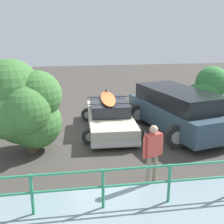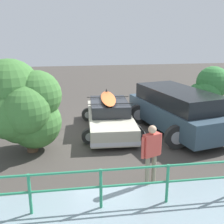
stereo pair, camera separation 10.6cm
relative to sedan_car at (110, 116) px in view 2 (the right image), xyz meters
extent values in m
cube|color=#423D38|center=(0.34, 0.26, -0.58)|extent=(44.00, 44.00, 0.02)
cube|color=silver|center=(-1.31, 0.05, -0.57)|extent=(0.12, 4.72, 0.00)
cube|color=#B7B29E|center=(0.00, 0.05, -0.13)|extent=(1.93, 4.48, 0.57)
cube|color=#23262B|center=(-0.01, -0.13, 0.38)|extent=(1.60, 2.19, 0.46)
cube|color=silver|center=(0.12, 2.19, -0.30)|extent=(1.72, 0.20, 0.14)
cube|color=silver|center=(-0.12, -2.10, -0.30)|extent=(1.72, 0.20, 0.14)
cylinder|color=black|center=(-0.78, 1.45, -0.29)|extent=(0.57, 0.18, 0.57)
cylinder|color=#99999E|center=(-0.78, 1.45, -0.29)|extent=(0.32, 0.19, 0.32)
cylinder|color=black|center=(0.94, 1.36, -0.29)|extent=(0.57, 0.18, 0.57)
cylinder|color=#99999E|center=(0.94, 1.36, -0.29)|extent=(0.32, 0.19, 0.32)
cylinder|color=black|center=(-0.94, -1.26, -0.29)|extent=(0.57, 0.18, 0.57)
cylinder|color=#99999E|center=(-0.94, -1.26, -0.29)|extent=(0.32, 0.19, 0.32)
cylinder|color=black|center=(0.79, -1.36, -0.29)|extent=(0.57, 0.18, 0.57)
cylinder|color=#99999E|center=(0.79, -1.36, -0.29)|extent=(0.32, 0.19, 0.32)
cylinder|color=black|center=(0.02, 0.45, 0.66)|extent=(1.77, 0.13, 0.03)
cylinder|color=black|center=(-0.04, -0.71, 0.66)|extent=(1.77, 0.13, 0.03)
ellipsoid|color=orange|center=(0.02, -0.24, 0.72)|extent=(0.80, 2.69, 0.09)
cone|color=black|center=(-0.06, -1.30, 0.83)|extent=(0.10, 0.10, 0.14)
cube|color=#334756|center=(-2.63, 0.61, 0.12)|extent=(2.91, 5.17, 0.84)
cube|color=black|center=(-2.63, 0.61, 0.85)|extent=(2.53, 4.09, 0.61)
cylinder|color=black|center=(-2.08, -1.87, 0.22)|extent=(0.78, 0.34, 0.76)
cylinder|color=black|center=(-3.89, 1.83, -0.15)|extent=(0.84, 0.22, 0.84)
cylinder|color=#99999E|center=(-3.89, 1.83, -0.15)|extent=(0.46, 0.23, 0.46)
cylinder|color=black|center=(-2.00, 2.25, -0.15)|extent=(0.84, 0.22, 0.84)
cylinder|color=#99999E|center=(-2.00, 2.25, -0.15)|extent=(0.46, 0.23, 0.46)
cylinder|color=black|center=(-3.26, -1.03, -0.15)|extent=(0.84, 0.22, 0.84)
cylinder|color=#99999E|center=(-3.26, -1.03, -0.15)|extent=(0.46, 0.23, 0.46)
cylinder|color=black|center=(-1.37, -0.61, -0.15)|extent=(0.84, 0.22, 0.84)
cylinder|color=#99999E|center=(-1.37, -0.61, -0.15)|extent=(0.46, 0.23, 0.46)
cylinder|color=gray|center=(-0.55, 4.32, -0.17)|extent=(0.12, 0.12, 0.81)
cylinder|color=gray|center=(-0.34, 4.40, -0.17)|extent=(0.12, 0.12, 0.81)
cube|color=#DB4C42|center=(-0.45, 4.36, 0.54)|extent=(0.51, 0.35, 0.61)
sphere|color=#D6A884|center=(-0.45, 4.36, 0.96)|extent=(0.22, 0.22, 0.22)
cylinder|color=#DB4C42|center=(-0.70, 4.25, 0.51)|extent=(0.08, 0.08, 0.57)
cylinder|color=#DB4C42|center=(-0.19, 4.46, 0.51)|extent=(0.08, 0.08, 0.57)
cylinder|color=#2D9366|center=(-0.58, 5.25, -0.08)|extent=(0.07, 0.07, 0.99)
cylinder|color=#2D9366|center=(0.99, 5.22, -0.08)|extent=(0.07, 0.07, 0.99)
cylinder|color=#2D9366|center=(2.57, 5.19, -0.08)|extent=(0.07, 0.07, 0.99)
cylinder|color=#2D9366|center=(-0.58, 5.25, 0.39)|extent=(9.46, 0.21, 0.06)
cylinder|color=#2D9366|center=(-0.58, 5.25, -0.03)|extent=(9.46, 0.21, 0.06)
cylinder|color=brown|center=(2.91, 1.69, -0.26)|extent=(0.37, 0.37, 0.62)
sphere|color=#427A38|center=(3.49, 1.52, 1.54)|extent=(2.02, 2.02, 2.02)
sphere|color=#427A38|center=(2.77, 1.63, 0.43)|extent=(1.77, 1.77, 1.77)
sphere|color=#427A38|center=(2.97, 2.15, 1.03)|extent=(1.56, 1.56, 1.56)
sphere|color=#427A38|center=(3.42, 1.76, 0.91)|extent=(1.36, 1.36, 1.36)
sphere|color=#427A38|center=(3.47, 2.01, 0.88)|extent=(1.63, 1.63, 1.63)
sphere|color=#427A38|center=(3.21, 1.80, 0.60)|extent=(1.57, 1.57, 1.57)
sphere|color=#427A38|center=(2.64, 1.66, 1.37)|extent=(1.61, 1.61, 1.61)
cylinder|color=brown|center=(-4.18, 0.02, -0.27)|extent=(0.24, 0.24, 0.60)
sphere|color=#387F3D|center=(-4.22, 0.05, 0.75)|extent=(1.00, 1.00, 1.00)
sphere|color=#387F3D|center=(-3.80, 0.01, 0.75)|extent=(0.92, 0.92, 0.92)
sphere|color=#387F3D|center=(-4.51, -0.20, 1.24)|extent=(1.39, 1.39, 1.39)
sphere|color=#387F3D|center=(-4.05, -0.15, 0.69)|extent=(0.94, 0.94, 0.94)
sphere|color=#387F3D|center=(-3.87, -0.10, 0.47)|extent=(1.23, 1.23, 1.23)
sphere|color=#387F3D|center=(-4.08, -0.35, 0.54)|extent=(1.32, 1.32, 1.32)
sphere|color=#387F3D|center=(-4.20, 0.05, 0.82)|extent=(1.08, 1.08, 1.08)
camera|label=1|loc=(1.74, 10.82, 3.41)|focal=45.00mm
camera|label=2|loc=(1.64, 10.84, 3.41)|focal=45.00mm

